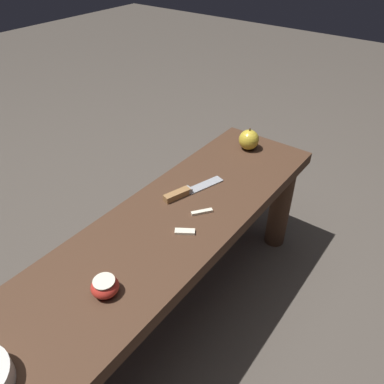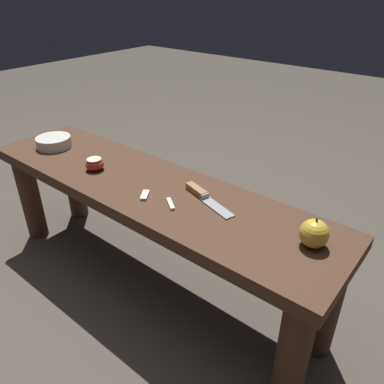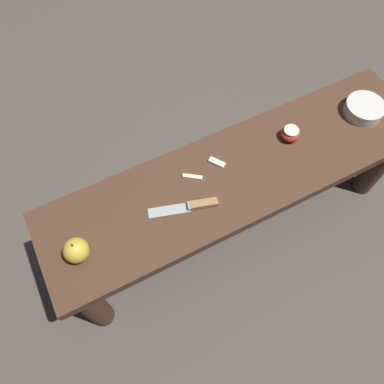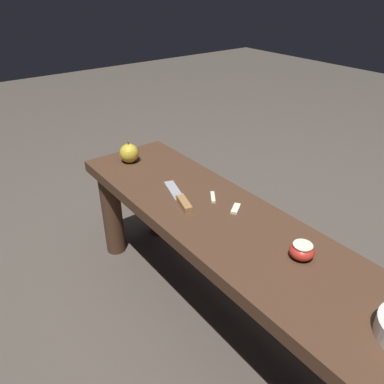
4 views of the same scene
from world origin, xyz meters
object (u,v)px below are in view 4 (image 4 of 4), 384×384
Objects in this scene: knife at (181,200)px; apple_whole at (129,153)px; apple_cut at (302,251)px; wooden_bench at (232,251)px.

apple_whole is at bearing 15.00° from knife.
wooden_bench is at bearing -169.16° from apple_cut.
apple_whole is (-0.35, 0.01, 0.03)m from knife.
apple_whole is at bearing -174.65° from apple_cut.
wooden_bench is 20.74× the size of apple_cut.
wooden_bench is 0.56m from apple_whole.
apple_whole reaches higher than knife.
wooden_bench is 0.24m from apple_cut.
knife is at bearing -168.13° from apple_cut.
wooden_bench is 6.28× the size of knife.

